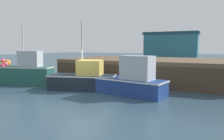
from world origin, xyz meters
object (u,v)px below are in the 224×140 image
object	(u,v)px
fishing_boat_near_right	(84,78)
fishing_boat_mid	(131,81)
fishing_boat_near_left	(24,71)
mooring_buoy_foreground	(0,81)

from	to	relation	value
fishing_boat_near_right	fishing_boat_mid	xyz separation A→B (m)	(3.21, -0.17, 0.08)
fishing_boat_near_right	fishing_boat_mid	distance (m)	3.21
fishing_boat_near_left	fishing_boat_near_right	world-z (taller)	fishing_boat_near_left
fishing_boat_near_left	fishing_boat_near_right	bearing A→B (deg)	2.22
fishing_boat_near_right	mooring_buoy_foreground	xyz separation A→B (m)	(-6.75, -0.79, -0.47)
mooring_buoy_foreground	fishing_boat_near_right	bearing A→B (deg)	6.68
fishing_boat_near_right	fishing_boat_near_left	bearing A→B (deg)	-177.78
fishing_boat_near_left	fishing_boat_near_right	size ratio (longest dim) A/B	0.99
fishing_boat_mid	mooring_buoy_foreground	bearing A→B (deg)	-176.42
fishing_boat_near_left	fishing_boat_mid	world-z (taller)	fishing_boat_near_left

